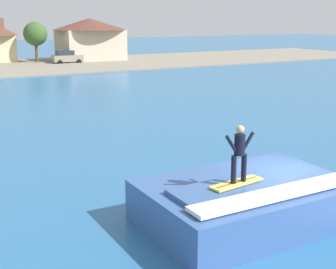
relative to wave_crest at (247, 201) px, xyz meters
name	(u,v)px	position (x,y,z in m)	size (l,w,h in m)	color
ground_plane	(283,207)	(1.88, 0.34, -0.69)	(260.00, 260.00, 0.00)	#296295
wave_crest	(247,201)	(0.00, 0.00, 0.00)	(6.34, 4.22, 1.46)	#385B98
surfboard	(237,183)	(-0.64, -0.27, 0.80)	(1.86, 0.70, 0.06)	#EAD159
surfer	(239,151)	(-0.59, -0.28, 1.80)	(1.03, 0.32, 1.73)	black
shoreline_bank	(0,68)	(1.88, 51.68, -0.60)	(120.00, 21.71, 0.16)	gray
car_far_shore	(67,57)	(11.24, 53.64, 0.26)	(4.13, 2.12, 1.86)	gray
house_gabled_white	(90,37)	(15.89, 56.72, 2.83)	(10.85, 10.85, 6.19)	beige
tree_tall_bare	(35,34)	(7.79, 56.37, 3.36)	(3.28, 3.28, 5.71)	brown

